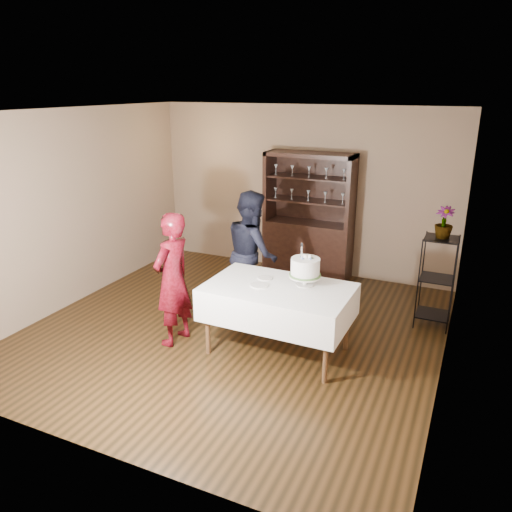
% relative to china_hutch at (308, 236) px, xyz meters
% --- Properties ---
extents(floor, '(5.00, 5.00, 0.00)m').
position_rel_china_hutch_xyz_m(floor, '(-0.20, -2.25, -0.66)').
color(floor, black).
rests_on(floor, ground).
extents(ceiling, '(5.00, 5.00, 0.00)m').
position_rel_china_hutch_xyz_m(ceiling, '(-0.20, -2.25, 2.04)').
color(ceiling, silver).
rests_on(ceiling, back_wall).
extents(back_wall, '(5.00, 0.02, 2.70)m').
position_rel_china_hutch_xyz_m(back_wall, '(-0.20, 0.25, 0.69)').
color(back_wall, '#75634B').
rests_on(back_wall, floor).
extents(wall_left, '(0.02, 5.00, 2.70)m').
position_rel_china_hutch_xyz_m(wall_left, '(-2.70, -2.25, 0.69)').
color(wall_left, '#75634B').
rests_on(wall_left, floor).
extents(wall_right, '(0.02, 5.00, 2.70)m').
position_rel_china_hutch_xyz_m(wall_right, '(2.30, -2.25, 0.69)').
color(wall_right, '#75634B').
rests_on(wall_right, floor).
extents(china_hutch, '(1.40, 0.48, 2.00)m').
position_rel_china_hutch_xyz_m(china_hutch, '(0.00, 0.00, 0.00)').
color(china_hutch, black).
rests_on(china_hutch, floor).
extents(plant_etagere, '(0.42, 0.42, 1.20)m').
position_rel_china_hutch_xyz_m(plant_etagere, '(2.08, -1.05, -0.01)').
color(plant_etagere, black).
rests_on(plant_etagere, floor).
extents(cake_table, '(1.66, 1.04, 0.82)m').
position_rel_china_hutch_xyz_m(cake_table, '(0.50, -2.52, -0.04)').
color(cake_table, white).
rests_on(cake_table, floor).
extents(woman, '(0.44, 0.63, 1.62)m').
position_rel_china_hutch_xyz_m(woman, '(-0.73, -2.81, 0.14)').
color(woman, '#320406').
rests_on(woman, floor).
extents(man, '(1.00, 1.04, 1.68)m').
position_rel_china_hutch_xyz_m(man, '(-0.25, -1.60, 0.18)').
color(man, black).
rests_on(man, floor).
extents(cake, '(0.38, 0.38, 0.50)m').
position_rel_china_hutch_xyz_m(cake, '(0.76, -2.36, 0.36)').
color(cake, silver).
rests_on(cake, cake_table).
extents(plate_near, '(0.23, 0.23, 0.01)m').
position_rel_china_hutch_xyz_m(plate_near, '(0.30, -2.59, 0.16)').
color(plate_near, silver).
rests_on(plate_near, cake_table).
extents(plate_far, '(0.22, 0.22, 0.01)m').
position_rel_china_hutch_xyz_m(plate_far, '(0.27, -2.36, 0.16)').
color(plate_far, silver).
rests_on(plate_far, cake_table).
extents(potted_plant, '(0.24, 0.24, 0.39)m').
position_rel_china_hutch_xyz_m(potted_plant, '(2.08, -1.05, 0.72)').
color(potted_plant, '#4A7537').
rests_on(potted_plant, plant_etagere).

